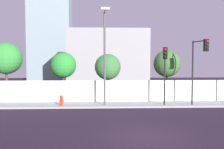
% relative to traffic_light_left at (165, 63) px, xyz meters
% --- Properties ---
extents(ground_plane, '(80.00, 80.00, 0.00)m').
position_rel_traffic_light_left_xyz_m(ground_plane, '(-2.64, -6.96, -3.44)').
color(ground_plane, black).
extents(sidewalk, '(36.00, 2.40, 0.15)m').
position_rel_traffic_light_left_xyz_m(sidewalk, '(-2.64, 1.24, -3.37)').
color(sidewalk, gray).
rests_on(sidewalk, ground).
extents(perimeter_wall, '(36.00, 0.18, 1.80)m').
position_rel_traffic_light_left_xyz_m(perimeter_wall, '(-2.64, 2.53, -2.39)').
color(perimeter_wall, silver).
rests_on(perimeter_wall, sidewalk).
extents(traffic_light_left, '(0.51, 1.33, 4.50)m').
position_rel_traffic_light_left_xyz_m(traffic_light_left, '(0.00, 0.00, 0.00)').
color(traffic_light_left, black).
rests_on(traffic_light_left, sidewalk).
extents(traffic_light_center, '(0.63, 1.81, 5.08)m').
position_rel_traffic_light_left_xyz_m(traffic_light_center, '(2.58, -0.22, 0.41)').
color(traffic_light_center, black).
rests_on(traffic_light_center, sidewalk).
extents(street_lamp_curbside, '(0.60, 2.30, 7.26)m').
position_rel_traffic_light_left_xyz_m(street_lamp_curbside, '(-4.59, 0.49, 1.01)').
color(street_lamp_curbside, '#4C4C51').
rests_on(street_lamp_curbside, sidewalk).
extents(fire_hydrant, '(0.44, 0.26, 0.83)m').
position_rel_traffic_light_left_xyz_m(fire_hydrant, '(-7.98, 0.55, -2.85)').
color(fire_hydrant, red).
rests_on(fire_hydrant, sidewalk).
extents(roadside_tree_leftmost, '(2.78, 2.78, 5.25)m').
position_rel_traffic_light_left_xyz_m(roadside_tree_leftmost, '(-13.24, 3.42, 0.40)').
color(roadside_tree_leftmost, brown).
rests_on(roadside_tree_leftmost, ground).
extents(roadside_tree_midleft, '(2.29, 2.29, 4.40)m').
position_rel_traffic_light_left_xyz_m(roadside_tree_midleft, '(-8.25, 3.42, -0.20)').
color(roadside_tree_midleft, brown).
rests_on(roadside_tree_midleft, ground).
extents(roadside_tree_midright, '(2.33, 2.33, 4.26)m').
position_rel_traffic_light_left_xyz_m(roadside_tree_midright, '(-4.29, 3.42, -0.36)').
color(roadside_tree_midright, brown).
rests_on(roadside_tree_midright, ground).
extents(roadside_tree_rightmost, '(2.42, 2.42, 4.59)m').
position_rel_traffic_light_left_xyz_m(roadside_tree_rightmost, '(1.07, 3.42, -0.07)').
color(roadside_tree_rightmost, brown).
rests_on(roadside_tree_rightmost, ground).
extents(low_building_distant, '(11.09, 6.00, 7.93)m').
position_rel_traffic_light_left_xyz_m(low_building_distant, '(-3.98, 16.53, 0.52)').
color(low_building_distant, gray).
rests_on(low_building_distant, ground).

